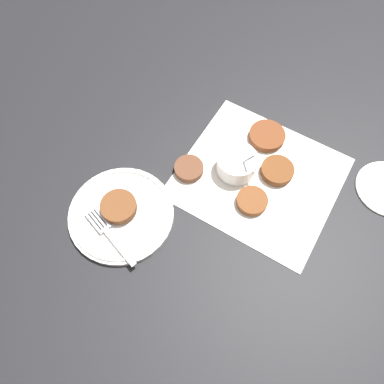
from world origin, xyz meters
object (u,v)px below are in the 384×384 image
Objects in this scene: serving_plate at (121,214)px; fritter_on_plate at (119,207)px; sauce_bowl at (237,165)px; fork at (106,230)px.

serving_plate is 2.94× the size of fritter_on_plate.
fritter_on_plate reaches higher than serving_plate.
sauce_bowl is 1.28× the size of fritter_on_plate.
fork is (0.02, -0.05, -0.01)m from fritter_on_plate.
fork reaches higher than serving_plate.
serving_plate is at bearing -32.27° from fritter_on_plate.
serving_plate is at bearing -115.84° from sauce_bowl.
sauce_bowl reaches higher than fritter_on_plate.
serving_plate is (-0.12, -0.25, -0.02)m from sauce_bowl.
fritter_on_plate is (-0.01, 0.01, 0.02)m from serving_plate.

